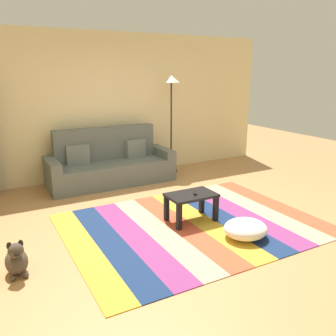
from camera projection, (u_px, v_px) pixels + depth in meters
ground_plane at (177, 218)px, 4.95m from camera, size 14.00×14.00×0.00m
back_wall at (111, 106)px, 6.75m from camera, size 6.80×0.10×2.70m
rug at (193, 224)px, 4.73m from camera, size 3.29×2.47×0.01m
couch at (110, 165)px, 6.45m from camera, size 2.26×0.80×1.00m
coffee_table at (191, 200)px, 4.76m from camera, size 0.66×0.42×0.39m
pouf at (245, 229)px, 4.32m from camera, size 0.55×0.50×0.23m
dog at (16, 260)px, 3.54m from camera, size 0.22×0.35×0.40m
standing_lamp at (171, 92)px, 6.84m from camera, size 0.32×0.32×1.92m
tv_remote at (195, 193)px, 4.75m from camera, size 0.11×0.15×0.02m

